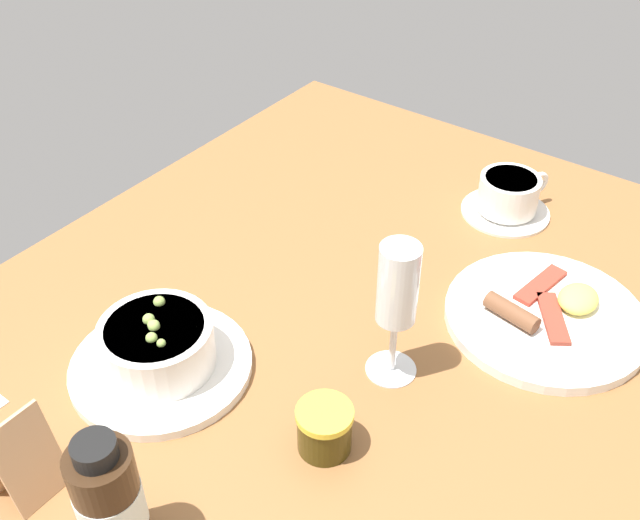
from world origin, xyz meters
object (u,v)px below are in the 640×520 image
(coffee_cup, at_px, (508,196))
(jam_jar, at_px, (324,429))
(sauce_bottle_brown, at_px, (110,502))
(porridge_bowl, at_px, (158,350))
(breakfast_plate, at_px, (546,315))
(menu_card, at_px, (22,455))
(wine_glass, at_px, (397,292))

(coffee_cup, relative_size, jam_jar, 2.19)
(jam_jar, xyz_separation_m, sauce_bottle_brown, (0.20, -0.08, 0.04))
(porridge_bowl, xyz_separation_m, breakfast_plate, (-0.34, 0.33, -0.02))
(sauce_bottle_brown, relative_size, menu_card, 1.46)
(breakfast_plate, bearing_deg, menu_card, -30.71)
(jam_jar, bearing_deg, coffee_cup, -176.36)
(coffee_cup, relative_size, sauce_bottle_brown, 0.88)
(wine_glass, distance_m, breakfast_plate, 0.24)
(coffee_cup, relative_size, wine_glass, 0.73)
(porridge_bowl, distance_m, jam_jar, 0.22)
(coffee_cup, xyz_separation_m, sauce_bottle_brown, (0.71, -0.05, 0.04))
(sauce_bottle_brown, bearing_deg, breakfast_plate, 159.47)
(porridge_bowl, bearing_deg, sauce_bottle_brown, 36.23)
(porridge_bowl, xyz_separation_m, sauce_bottle_brown, (0.18, 0.13, 0.04))
(wine_glass, distance_m, sauce_bottle_brown, 0.35)
(porridge_bowl, relative_size, coffee_cup, 1.60)
(breakfast_plate, bearing_deg, wine_glass, -31.07)
(sauce_bottle_brown, bearing_deg, menu_card, -85.98)
(coffee_cup, distance_m, menu_card, 0.74)
(wine_glass, relative_size, sauce_bottle_brown, 1.20)
(porridge_bowl, height_order, jam_jar, porridge_bowl)
(wine_glass, bearing_deg, jam_jar, 0.52)
(coffee_cup, height_order, sauce_bottle_brown, sauce_bottle_brown)
(wine_glass, height_order, sauce_bottle_brown, wine_glass)
(porridge_bowl, relative_size, breakfast_plate, 0.85)
(jam_jar, relative_size, breakfast_plate, 0.24)
(porridge_bowl, bearing_deg, menu_card, 3.63)
(porridge_bowl, bearing_deg, jam_jar, 96.27)
(jam_jar, distance_m, sauce_bottle_brown, 0.22)
(wine_glass, bearing_deg, porridge_bowl, -53.85)
(porridge_bowl, height_order, breakfast_plate, porridge_bowl)
(porridge_bowl, xyz_separation_m, coffee_cup, (-0.53, 0.18, -0.00))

